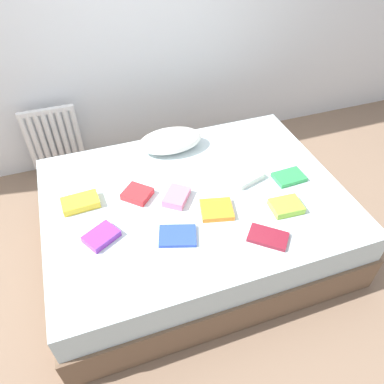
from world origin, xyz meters
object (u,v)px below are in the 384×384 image
object	(u,v)px
textbook_green	(289,177)
textbook_white	(247,177)
textbook_maroon	(268,237)
pillow	(171,141)
textbook_red	(137,194)
textbook_lime	(286,206)
textbook_pink	(177,197)
textbook_blue	(178,236)
textbook_purple	(101,236)
radiator	(53,138)
textbook_orange	(217,210)
bed	(194,221)
textbook_yellow	(80,203)

from	to	relation	value
textbook_green	textbook_white	bearing A→B (deg)	159.14
textbook_white	textbook_maroon	distance (m)	0.54
pillow	textbook_red	world-z (taller)	pillow
textbook_lime	textbook_white	size ratio (longest dim) A/B	0.89
textbook_lime	textbook_pink	world-z (taller)	textbook_pink
textbook_blue	textbook_purple	distance (m)	0.45
radiator	textbook_blue	xyz separation A→B (m)	(0.64, -1.51, 0.15)
pillow	textbook_orange	distance (m)	0.74
bed	textbook_red	size ratio (longest dim) A/B	11.75
textbook_red	textbook_maroon	world-z (taller)	textbook_red
radiator	textbook_white	size ratio (longest dim) A/B	2.57
textbook_lime	textbook_green	xyz separation A→B (m)	(0.17, 0.25, -0.01)
textbook_white	textbook_purple	bearing A→B (deg)	174.03
pillow	textbook_lime	world-z (taller)	pillow
pillow	textbook_pink	world-z (taller)	pillow
textbook_purple	radiator	bearing A→B (deg)	69.12
pillow	textbook_lime	xyz separation A→B (m)	(0.50, -0.86, -0.05)
radiator	textbook_lime	size ratio (longest dim) A/B	2.89
textbook_red	textbook_pink	world-z (taller)	textbook_pink
pillow	textbook_orange	xyz separation A→B (m)	(0.08, -0.74, -0.06)
textbook_red	textbook_orange	bearing A→B (deg)	9.43
textbook_white	textbook_green	xyz separation A→B (m)	(0.28, -0.09, -0.01)
textbook_white	textbook_blue	xyz separation A→B (m)	(-0.61, -0.34, -0.01)
textbook_purple	textbook_blue	bearing A→B (deg)	-47.53
radiator	textbook_yellow	xyz separation A→B (m)	(0.14, -1.05, 0.16)
textbook_purple	textbook_maroon	size ratio (longest dim) A/B	0.83
textbook_orange	textbook_white	xyz separation A→B (m)	(0.31, 0.22, 0.01)
radiator	textbook_blue	bearing A→B (deg)	-66.95
textbook_red	textbook_maroon	distance (m)	0.88
textbook_lime	textbook_red	bearing A→B (deg)	157.18
textbook_red	textbook_blue	size ratio (longest dim) A/B	0.78
bed	textbook_blue	distance (m)	0.46
bed	textbook_purple	world-z (taller)	textbook_purple
textbook_blue	textbook_yellow	size ratio (longest dim) A/B	0.95
textbook_red	textbook_purple	distance (m)	0.40
textbook_orange	textbook_red	world-z (taller)	textbook_red
textbook_white	textbook_pink	xyz separation A→B (m)	(-0.52, -0.04, 0.00)
textbook_orange	textbook_maroon	xyz separation A→B (m)	(0.20, -0.30, -0.01)
bed	textbook_lime	size ratio (longest dim) A/B	10.41
textbook_orange	textbook_maroon	size ratio (longest dim) A/B	0.87
textbook_purple	bed	bearing A→B (deg)	-14.50
textbook_white	textbook_red	size ratio (longest dim) A/B	1.27
textbook_lime	textbook_blue	world-z (taller)	textbook_lime
textbook_lime	textbook_purple	world-z (taller)	textbook_lime
radiator	textbook_pink	xyz separation A→B (m)	(0.73, -1.21, 0.16)
textbook_purple	textbook_yellow	size ratio (longest dim) A/B	0.82
pillow	textbook_purple	world-z (taller)	pillow
radiator	textbook_green	xyz separation A→B (m)	(1.53, -1.26, 0.15)
bed	textbook_pink	world-z (taller)	textbook_pink
bed	textbook_yellow	distance (m)	0.79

